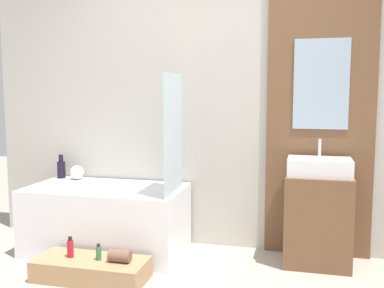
{
  "coord_description": "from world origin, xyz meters",
  "views": [
    {
      "loc": [
        0.8,
        -2.33,
        1.38
      ],
      "look_at": [
        0.04,
        0.7,
        1.02
      ],
      "focal_mm": 42.0,
      "sensor_mm": 36.0,
      "label": 1
    }
  ],
  "objects_px": {
    "vase_tall_dark": "(61,169)",
    "bottle_soap_secondary": "(99,253)",
    "vase_round_light": "(77,172)",
    "wooden_step_bench": "(91,269)",
    "sink": "(319,167)",
    "bathtub": "(106,219)",
    "bottle_soap_primary": "(70,248)"
  },
  "relations": [
    {
      "from": "wooden_step_bench",
      "to": "vase_round_light",
      "type": "height_order",
      "value": "vase_round_light"
    },
    {
      "from": "bottle_soap_secondary",
      "to": "sink",
      "type": "bearing_deg",
      "value": 24.78
    },
    {
      "from": "wooden_step_bench",
      "to": "vase_round_light",
      "type": "distance_m",
      "value": 1.14
    },
    {
      "from": "bathtub",
      "to": "wooden_step_bench",
      "type": "relative_size",
      "value": 1.61
    },
    {
      "from": "bathtub",
      "to": "vase_round_light",
      "type": "distance_m",
      "value": 0.59
    },
    {
      "from": "bathtub",
      "to": "vase_round_light",
      "type": "relative_size",
      "value": 10.18
    },
    {
      "from": "bathtub",
      "to": "bottle_soap_secondary",
      "type": "height_order",
      "value": "bathtub"
    },
    {
      "from": "wooden_step_bench",
      "to": "sink",
      "type": "height_order",
      "value": "sink"
    },
    {
      "from": "wooden_step_bench",
      "to": "bathtub",
      "type": "bearing_deg",
      "value": 103.96
    },
    {
      "from": "bathtub",
      "to": "bottle_soap_secondary",
      "type": "distance_m",
      "value": 0.63
    },
    {
      "from": "bottle_soap_secondary",
      "to": "vase_round_light",
      "type": "bearing_deg",
      "value": 126.43
    },
    {
      "from": "vase_tall_dark",
      "to": "vase_round_light",
      "type": "height_order",
      "value": "vase_tall_dark"
    },
    {
      "from": "vase_tall_dark",
      "to": "bottle_soap_secondary",
      "type": "distance_m",
      "value": 1.25
    },
    {
      "from": "wooden_step_bench",
      "to": "bottle_soap_primary",
      "type": "relative_size",
      "value": 5.31
    },
    {
      "from": "sink",
      "to": "vase_round_light",
      "type": "xyz_separation_m",
      "value": [
        -2.18,
        0.11,
        -0.16
      ]
    },
    {
      "from": "vase_tall_dark",
      "to": "bathtub",
      "type": "bearing_deg",
      "value": -25.09
    },
    {
      "from": "vase_tall_dark",
      "to": "bottle_soap_secondary",
      "type": "bearing_deg",
      "value": -47.41
    },
    {
      "from": "vase_tall_dark",
      "to": "vase_round_light",
      "type": "distance_m",
      "value": 0.18
    },
    {
      "from": "sink",
      "to": "wooden_step_bench",
      "type": "bearing_deg",
      "value": -156.06
    },
    {
      "from": "vase_tall_dark",
      "to": "bottle_soap_secondary",
      "type": "xyz_separation_m",
      "value": [
        0.79,
        -0.86,
        -0.45
      ]
    },
    {
      "from": "bathtub",
      "to": "vase_round_light",
      "type": "height_order",
      "value": "vase_round_light"
    },
    {
      "from": "vase_round_light",
      "to": "bottle_soap_secondary",
      "type": "distance_m",
      "value": 1.12
    },
    {
      "from": "sink",
      "to": "bottle_soap_secondary",
      "type": "relative_size",
      "value": 4.02
    },
    {
      "from": "vase_tall_dark",
      "to": "wooden_step_bench",
      "type": "bearing_deg",
      "value": -49.75
    },
    {
      "from": "bathtub",
      "to": "vase_round_light",
      "type": "bearing_deg",
      "value": 148.9
    },
    {
      "from": "wooden_step_bench",
      "to": "sink",
      "type": "relative_size",
      "value": 1.7
    },
    {
      "from": "bathtub",
      "to": "bottle_soap_primary",
      "type": "xyz_separation_m",
      "value": [
        -0.02,
        -0.59,
        -0.06
      ]
    },
    {
      "from": "vase_tall_dark",
      "to": "bottle_soap_secondary",
      "type": "relative_size",
      "value": 1.83
    },
    {
      "from": "wooden_step_bench",
      "to": "bottle_soap_primary",
      "type": "xyz_separation_m",
      "value": [
        -0.17,
        -0.0,
        0.15
      ]
    },
    {
      "from": "wooden_step_bench",
      "to": "bottle_soap_secondary",
      "type": "relative_size",
      "value": 6.82
    },
    {
      "from": "vase_round_light",
      "to": "bottle_soap_secondary",
      "type": "bearing_deg",
      "value": -53.57
    },
    {
      "from": "bottle_soap_secondary",
      "to": "wooden_step_bench",
      "type": "bearing_deg",
      "value": 180.0
    }
  ]
}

